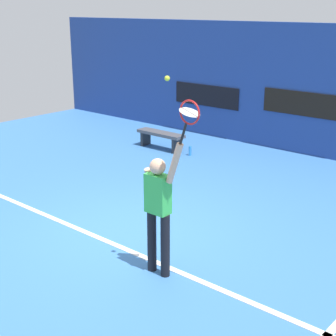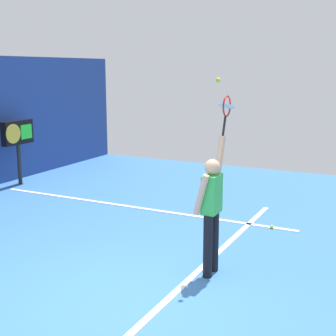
{
  "view_description": "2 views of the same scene",
  "coord_description": "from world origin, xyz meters",
  "views": [
    {
      "loc": [
        5.62,
        -5.5,
        3.62
      ],
      "look_at": [
        1.2,
        -0.39,
        1.45
      ],
      "focal_mm": 54.25,
      "sensor_mm": 36.0,
      "label": 1
    },
    {
      "loc": [
        -4.81,
        -3.14,
        2.92
      ],
      "look_at": [
        1.14,
        -0.14,
        1.54
      ],
      "focal_mm": 51.79,
      "sensor_mm": 36.0,
      "label": 2
    }
  ],
  "objects": [
    {
      "name": "court_baseline",
      "position": [
        0.0,
        -0.55,
        0.01
      ],
      "size": [
        10.0,
        0.1,
        0.01
      ],
      "primitive_type": "cube",
      "color": "white",
      "rests_on": "ground_plane"
    },
    {
      "name": "water_bottle",
      "position": [
        -2.0,
        4.17,
        0.12
      ],
      "size": [
        0.07,
        0.07,
        0.24
      ],
      "primitive_type": "cylinder",
      "color": "#338CD8",
      "rests_on": "ground_plane"
    },
    {
      "name": "ground_plane",
      "position": [
        0.0,
        0.0,
        0.0
      ],
      "size": [
        18.0,
        18.0,
        0.0
      ],
      "primitive_type": "plane",
      "color": "#3870B2"
    },
    {
      "name": "tennis_racket",
      "position": [
        1.84,
        -0.74,
        2.35
      ],
      "size": [
        0.4,
        0.27,
        0.63
      ],
      "color": "black"
    },
    {
      "name": "sponsor_banner_center",
      "position": [
        0.0,
        6.13,
        1.28
      ],
      "size": [
        2.2,
        0.03,
        0.6
      ],
      "primitive_type": "cube",
      "color": "black"
    },
    {
      "name": "tennis_ball",
      "position": [
        1.48,
        -0.74,
        2.76
      ],
      "size": [
        0.07,
        0.07,
        0.07
      ],
      "primitive_type": "sphere",
      "color": "#CCE033"
    },
    {
      "name": "court_bench",
      "position": [
        -2.99,
        4.17,
        0.34
      ],
      "size": [
        1.4,
        0.36,
        0.45
      ],
      "color": "#4C4C51",
      "rests_on": "ground_plane"
    },
    {
      "name": "sponsor_banner_portside",
      "position": [
        -3.0,
        6.13,
        1.16
      ],
      "size": [
        2.2,
        0.03,
        0.6
      ],
      "primitive_type": "cube",
      "color": "black"
    },
    {
      "name": "back_wall",
      "position": [
        0.0,
        6.25,
        1.61
      ],
      "size": [
        18.0,
        0.2,
        3.23
      ],
      "primitive_type": "cube",
      "color": "navy",
      "rests_on": "ground_plane"
    },
    {
      "name": "tennis_player",
      "position": [
        1.33,
        -0.74,
        1.01
      ],
      "size": [
        0.67,
        0.31,
        1.97
      ],
      "color": "black",
      "rests_on": "ground_plane"
    }
  ]
}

